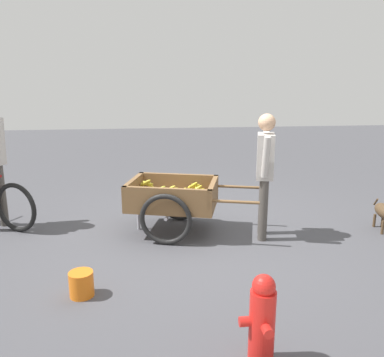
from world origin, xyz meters
TOP-DOWN VIEW (x-y plane):
  - ground_plane at (0.00, 0.00)m, footprint 24.00×24.00m
  - fruit_cart at (0.38, -0.27)m, footprint 1.79×1.18m
  - vendor_person at (-0.72, 0.04)m, footprint 0.29×0.55m
  - fire_hydrant at (-0.04, 2.28)m, footprint 0.25×0.25m
  - plastic_bucket at (1.33, 1.23)m, footprint 0.22×0.22m

SIDE VIEW (x-z plane):
  - ground_plane at x=0.00m, z-range 0.00..0.00m
  - plastic_bucket at x=1.33m, z-range 0.00..0.23m
  - fire_hydrant at x=-0.04m, z-range 0.00..0.67m
  - fruit_cart at x=0.38m, z-range 0.08..0.78m
  - vendor_person at x=-0.72m, z-range 0.15..1.70m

